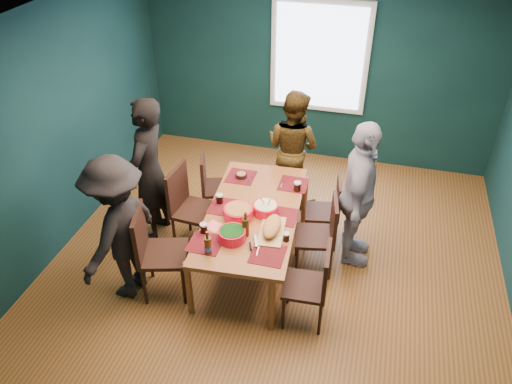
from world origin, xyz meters
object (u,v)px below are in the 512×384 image
person_far_left (149,171)px  bowl_salad (238,213)px  chair_right_near (315,281)px  bowl_herbs (232,235)px  chair_left_far (212,182)px  person_right (358,196)px  chair_right_far (329,207)px  chair_right_mid (323,230)px  chair_left_mid (187,202)px  chair_left_near (153,247)px  dining_table (253,217)px  person_back (293,148)px  cutting_board (272,228)px  person_near_left (119,230)px  bowl_dumpling (266,208)px

person_far_left → bowl_salad: bearing=71.9°
chair_right_near → bowl_herbs: size_ratio=3.33×
chair_left_far → person_far_left: size_ratio=0.51×
person_right → bowl_salad: bearing=112.2°
chair_left_far → chair_right_far: (1.47, -0.09, -0.03)m
chair_right_mid → chair_right_far: bearing=79.4°
chair_left_mid → chair_left_near: bearing=-88.0°
chair_left_near → chair_right_far: 2.07m
dining_table → person_far_left: size_ratio=1.10×
person_back → chair_left_far: bearing=61.5°
chair_right_mid → person_back: size_ratio=0.60×
chair_left_far → cutting_board: chair_left_far is taller
chair_right_near → person_right: person_right is taller
chair_left_near → bowl_herbs: size_ratio=3.77×
person_back → chair_right_far: bearing=151.7°
person_near_left → cutting_board: 1.51m
dining_table → chair_right_near: bearing=-43.8°
chair_left_near → chair_right_near: chair_left_near is taller
person_right → cutting_board: (-0.79, -0.67, -0.08)m
chair_right_mid → bowl_salad: (-0.87, -0.25, 0.25)m
dining_table → bowl_herbs: (-0.08, -0.49, 0.13)m
person_right → chair_left_mid: bearing=95.1°
chair_left_mid → bowl_herbs: (0.74, -0.65, 0.20)m
chair_left_mid → person_back: 1.57m
cutting_board → chair_left_mid: bearing=152.9°
chair_left_far → chair_left_mid: 0.56m
person_near_left → bowl_dumpling: (1.31, 0.75, -0.03)m
bowl_dumpling → chair_right_near: bearing=-45.8°
person_back → bowl_herbs: (-0.23, -1.87, 0.02)m
person_back → bowl_dumpling: (-0.02, -1.37, 0.01)m
bowl_dumpling → chair_right_mid: bearing=8.8°
chair_left_mid → chair_right_mid: (1.57, -0.05, -0.05)m
chair_left_near → bowl_herbs: chair_left_near is taller
chair_left_far → person_back: size_ratio=0.59×
chair_left_near → person_right: person_right is taller
chair_right_mid → person_near_left: size_ratio=0.57×
chair_left_near → chair_right_near: (1.65, 0.02, -0.07)m
bowl_herbs → cutting_board: 0.41m
person_right → person_far_left: bearing=92.3°
chair_left_far → chair_left_mid: chair_left_mid is taller
dining_table → chair_right_near: chair_right_near is taller
dining_table → bowl_salad: (-0.12, -0.14, 0.14)m
chair_right_near → person_back: (-0.63, 2.03, 0.24)m
bowl_dumpling → cutting_board: bearing=-65.3°
chair_left_near → chair_left_mid: bearing=71.1°
chair_left_mid → bowl_dumpling: size_ratio=3.75×
chair_left_mid → chair_right_near: size_ratio=1.10×
chair_right_near → person_far_left: size_ratio=0.51×
bowl_salad → chair_left_far: bearing=125.0°
bowl_dumpling → person_far_left: bearing=171.9°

